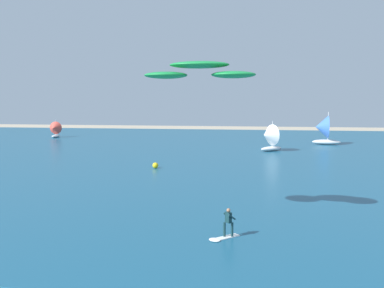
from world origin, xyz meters
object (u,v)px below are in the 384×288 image
object	(u,v)px
sailboat_far_left	(269,138)
marker_buoy	(155,165)
sailboat_mid_left	(323,130)
kitesurfer	(226,227)
kite	(199,71)
sailboat_center_horizon	(55,129)

from	to	relation	value
sailboat_far_left	marker_buoy	size ratio (longest dim) A/B	6.76
sailboat_mid_left	sailboat_far_left	world-z (taller)	sailboat_mid_left
kitesurfer	marker_buoy	size ratio (longest dim) A/B	2.80
kitesurfer	marker_buoy	world-z (taller)	kitesurfer
kitesurfer	kite	bearing A→B (deg)	122.59
kitesurfer	sailboat_far_left	bearing A→B (deg)	84.18
sailboat_mid_left	sailboat_center_horizon	bearing A→B (deg)	173.55
sailboat_mid_left	sailboat_far_left	size ratio (longest dim) A/B	1.25
kitesurfer	kite	world-z (taller)	kite
kite	marker_buoy	size ratio (longest dim) A/B	10.51
sailboat_mid_left	marker_buoy	bearing A→B (deg)	-129.20
kitesurfer	sailboat_center_horizon	size ratio (longest dim) A/B	0.51
kite	sailboat_center_horizon	distance (m)	64.30
sailboat_mid_left	marker_buoy	distance (m)	35.85
kite	sailboat_mid_left	world-z (taller)	kite
sailboat_far_left	marker_buoy	xyz separation A→B (m)	(-13.20, -17.28, -1.70)
kitesurfer	sailboat_center_horizon	bearing A→B (deg)	123.61
kitesurfer	sailboat_mid_left	distance (m)	52.09
sailboat_far_left	sailboat_center_horizon	size ratio (longest dim) A/B	1.24
kite	sailboat_far_left	distance (m)	38.14
kitesurfer	sailboat_center_horizon	world-z (taller)	sailboat_center_horizon
sailboat_mid_left	kite	bearing A→B (deg)	-107.92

